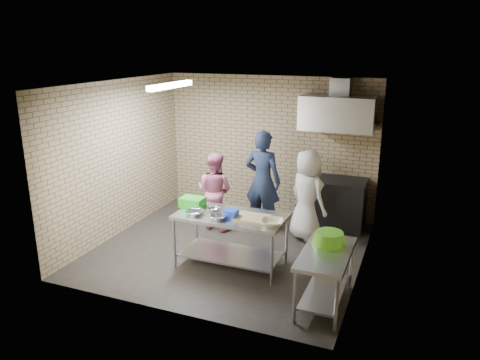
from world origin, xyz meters
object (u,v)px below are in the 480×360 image
blue_tub (231,214)px  bottle_green (365,118)px  man_navy (263,181)px  side_counter (325,278)px  green_crate (192,202)px  woman_pink (215,191)px  prep_table (231,240)px  green_basin (329,238)px  stove (332,203)px  woman_white (307,195)px

blue_tub → bottle_green: 3.14m
man_navy → side_counter: bearing=131.3°
green_crate → woman_pink: woman_pink is taller
prep_table → green_basin: green_basin is taller
green_crate → bottle_green: (2.26, 2.30, 1.12)m
stove → blue_tub: (-1.06, -2.28, 0.43)m
woman_white → green_basin: bearing=147.6°
side_counter → woman_pink: size_ratio=0.84×
prep_table → bottle_green: 3.29m
green_crate → blue_tub: bearing=-16.3°
blue_tub → green_basin: blue_tub is taller
prep_table → side_counter: size_ratio=1.37×
woman_pink → blue_tub: bearing=129.0°
blue_tub → woman_white: size_ratio=0.12×
blue_tub → bottle_green: (1.51, 2.52, 1.13)m
green_crate → man_navy: size_ratio=0.20×
blue_tub → woman_white: (0.77, 1.53, -0.09)m
stove → woman_pink: (-1.96, -0.91, 0.26)m
prep_table → bottle_green: bottle_green is taller
green_basin → prep_table: bearing=168.1°
stove → woman_pink: woman_pink is taller
green_crate → side_counter: bearing=-17.1°
bottle_green → woman_white: size_ratio=0.10×
stove → bottle_green: 1.65m
green_basin → woman_white: 1.90m
man_navy → woman_pink: man_navy is taller
woman_pink → green_basin: bearing=151.9°
stove → green_basin: 2.57m
side_counter → woman_pink: bearing=142.6°
side_counter → blue_tub: bearing=162.5°
green_crate → bottle_green: bearing=45.4°
green_crate → blue_tub: size_ratio=2.00×
woman_white → bottle_green: bearing=-91.8°
woman_pink → woman_white: size_ratio=0.90×
side_counter → stove: bearing=99.3°
side_counter → blue_tub: size_ratio=6.56×
bottle_green → man_navy: size_ratio=0.08×
side_counter → blue_tub: 1.66m
side_counter → bottle_green: size_ratio=8.00×
stove → woman_pink: size_ratio=0.84×
prep_table → woman_white: size_ratio=1.04×
green_basin → man_navy: size_ratio=0.25×
blue_tub → man_navy: man_navy is taller
man_navy → blue_tub: bearing=97.0°
blue_tub → woman_white: woman_white is taller
prep_table → stove: bearing=63.0°
stove → man_navy: bearing=-150.5°
man_navy → green_basin: bearing=134.4°
woman_pink → prep_table: bearing=129.5°
bottle_green → woman_pink: bottle_green is taller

